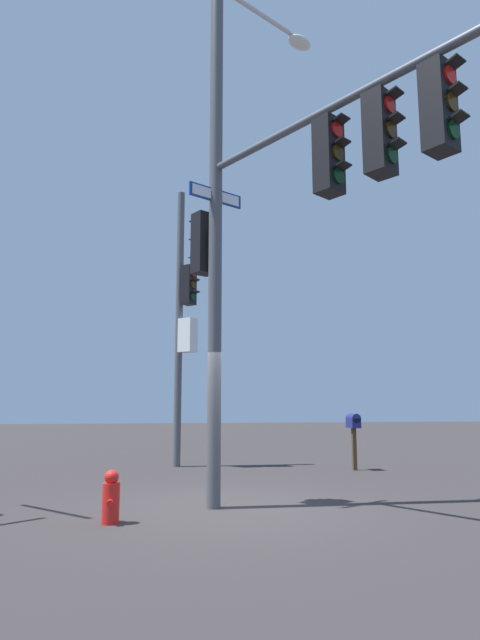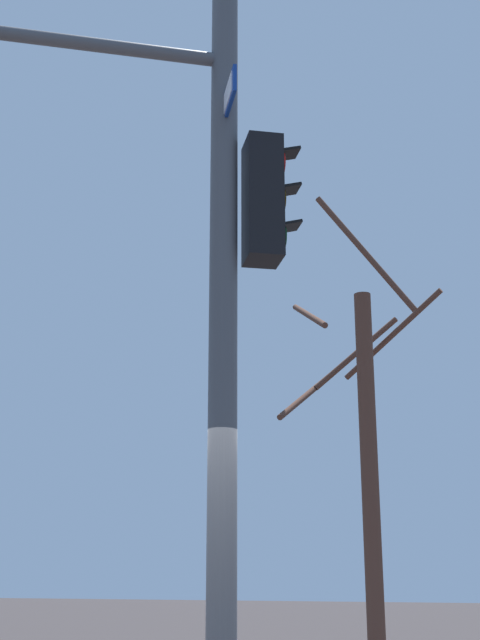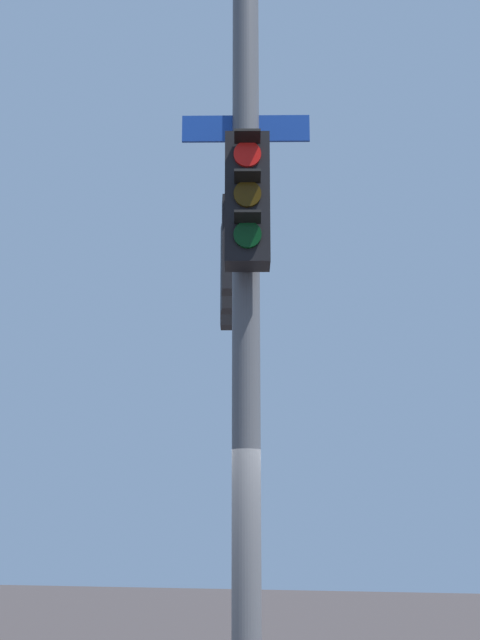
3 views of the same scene
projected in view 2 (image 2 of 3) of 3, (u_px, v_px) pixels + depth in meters
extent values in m
cylinder|color=#4C4F54|center=(224.00, 148.00, 7.32)|extent=(0.23, 0.23, 9.83)
cube|color=black|center=(263.00, 200.00, 7.27)|extent=(0.44, 0.46, 1.10)
cylinder|color=red|center=(281.00, 165.00, 7.39)|extent=(0.13, 0.21, 0.22)
cube|color=black|center=(289.00, 154.00, 7.44)|extent=(0.24, 0.26, 0.06)
cylinder|color=#352504|center=(282.00, 202.00, 7.30)|extent=(0.13, 0.21, 0.22)
cube|color=black|center=(290.00, 189.00, 7.34)|extent=(0.24, 0.26, 0.06)
cylinder|color=black|center=(282.00, 239.00, 7.20)|extent=(0.13, 0.21, 0.22)
cube|color=black|center=(291.00, 226.00, 7.25)|extent=(0.24, 0.26, 0.06)
cube|color=navy|center=(224.00, 112.00, 7.42)|extent=(0.56, 0.98, 0.24)
cube|color=white|center=(222.00, 111.00, 7.42)|extent=(0.49, 0.88, 0.18)
cylinder|color=#523529|center=(370.00, 478.00, 12.05)|extent=(0.25, 0.25, 5.43)
cylinder|color=#523529|center=(309.00, 316.00, 12.57)|extent=(0.89, 1.52, 0.84)
cylinder|color=#523529|center=(356.00, 353.00, 13.22)|extent=(1.28, 0.57, 1.18)
cylinder|color=#523529|center=(392.00, 335.00, 13.33)|extent=(1.69, 0.70, 1.19)
cylinder|color=#523529|center=(309.00, 393.00, 12.88)|extent=(0.49, 1.87, 1.09)
cylinder|color=#523529|center=(365.00, 253.00, 12.30)|extent=(1.35, 0.48, 1.78)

